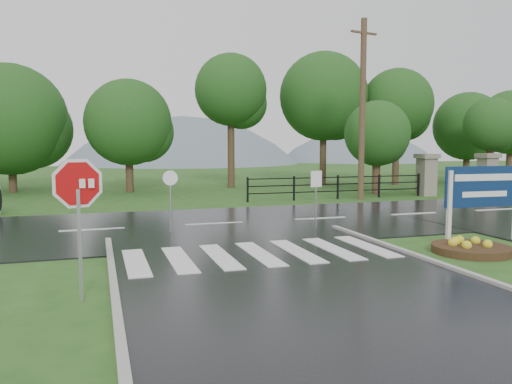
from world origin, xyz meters
name	(u,v)px	position (x,y,z in m)	size (l,w,h in m)	color
ground	(360,325)	(0.00, 0.00, 0.00)	(120.00, 120.00, 0.00)	#26511B
main_road	(214,225)	(0.00, 10.00, 0.00)	(90.00, 8.00, 0.04)	black
crosswalk	(259,254)	(0.00, 5.00, 0.06)	(6.50, 2.80, 0.02)	silver
pillar_west	(426,174)	(13.00, 16.00, 1.18)	(1.00, 1.00, 2.24)	gray
pillar_east	(487,172)	(17.00, 16.00, 1.18)	(1.00, 1.00, 2.24)	gray
fence_west	(338,185)	(7.75, 16.00, 0.72)	(9.58, 0.08, 1.20)	black
hills	(153,271)	(3.49, 65.00, -15.54)	(102.00, 48.00, 48.00)	slate
treeline	(179,189)	(1.00, 24.00, 0.00)	(83.20, 5.20, 10.00)	#184415
stop_sign	(78,196)	(-4.12, 2.56, 1.88)	(1.14, 0.39, 2.70)	#939399
estate_billboard	(484,190)	(6.42, 4.59, 1.49)	(2.48, 0.19, 2.17)	silver
flower_bed	(471,247)	(5.26, 3.68, 0.14)	(1.94, 1.94, 0.39)	#332111
reg_sign_small	(316,188)	(2.89, 8.00, 1.38)	(0.42, 0.11, 1.92)	#939399
reg_sign_round	(170,193)	(-1.66, 8.74, 1.27)	(0.46, 0.08, 1.97)	#939399
utility_pole_east	(362,109)	(8.77, 15.50, 4.49)	(1.56, 0.41, 8.84)	#473523
entrance_tree_left	(377,134)	(10.85, 17.50, 3.32)	(3.58, 3.58, 5.13)	#3D2B1C
entrance_tree_right	(491,125)	(18.52, 17.50, 3.89)	(3.18, 3.18, 5.52)	#3D2B1C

